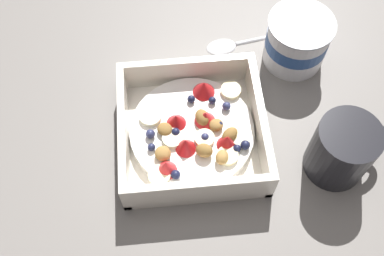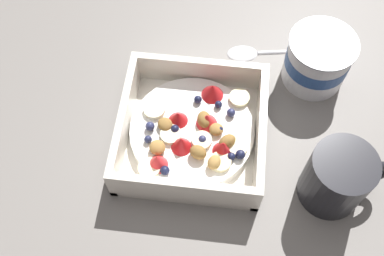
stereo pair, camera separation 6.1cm
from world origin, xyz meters
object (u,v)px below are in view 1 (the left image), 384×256
at_px(spoon, 238,42).
at_px(coffee_mug, 343,150).
at_px(fruit_bowl, 193,132).
at_px(yogurt_cup, 297,41).

height_order(spoon, coffee_mug, coffee_mug).
relative_size(fruit_bowl, spoon, 1.11).
xyz_separation_m(fruit_bowl, spoon, (-0.16, 0.09, -0.02)).
height_order(fruit_bowl, yogurt_cup, yogurt_cup).
bearing_deg(fruit_bowl, yogurt_cup, 127.39).
bearing_deg(spoon, yogurt_cup, 66.39).
distance_m(fruit_bowl, coffee_mug, 0.20).
relative_size(spoon, coffee_mug, 1.60).
xyz_separation_m(fruit_bowl, coffee_mug, (0.06, 0.19, 0.02)).
bearing_deg(coffee_mug, spoon, -155.24).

